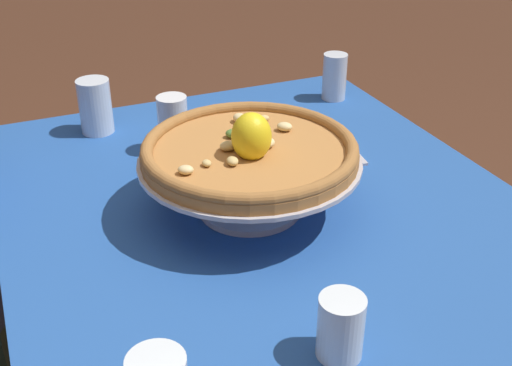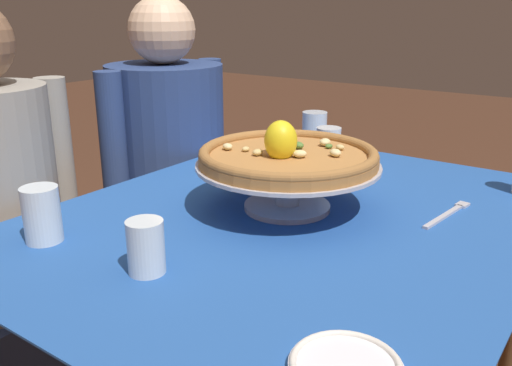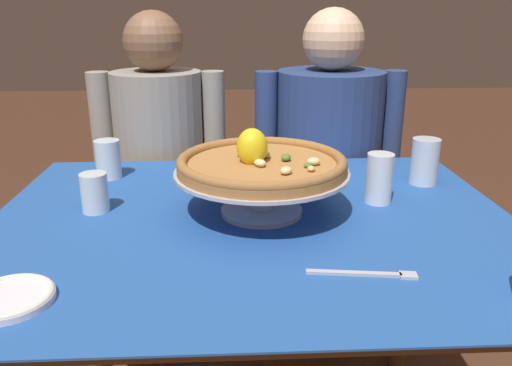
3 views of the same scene
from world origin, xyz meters
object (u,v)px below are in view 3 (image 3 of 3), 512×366
(pizza_stand, at_px, (262,183))
(side_plate, at_px, (10,298))
(water_glass_side_right, at_px, (379,181))
(diner_left, at_px, (163,191))
(pizza, at_px, (261,162))
(water_glass_back_right, at_px, (424,164))
(water_glass_side_left, at_px, (95,195))
(water_glass_back_left, at_px, (108,161))
(diner_right, at_px, (327,180))
(dinner_fork, at_px, (368,274))

(pizza_stand, xyz_separation_m, side_plate, (-0.45, -0.37, -0.07))
(water_glass_side_right, xyz_separation_m, diner_left, (-0.63, 0.60, -0.23))
(pizza, xyz_separation_m, water_glass_side_right, (0.30, 0.06, -0.07))
(pizza_stand, height_order, water_glass_back_right, water_glass_back_right)
(water_glass_side_right, bearing_deg, water_glass_side_left, -177.87)
(pizza_stand, relative_size, water_glass_back_left, 3.70)
(diner_right, bearing_deg, pizza_stand, -113.49)
(pizza, bearing_deg, diner_right, 66.45)
(side_plate, bearing_deg, water_glass_side_left, 83.70)
(water_glass_side_left, distance_m, side_plate, 0.41)
(water_glass_back_left, height_order, side_plate, water_glass_back_left)
(pizza_stand, height_order, water_glass_back_left, water_glass_back_left)
(water_glass_back_right, bearing_deg, water_glass_back_left, 173.85)
(diner_left, bearing_deg, water_glass_back_right, -30.13)
(water_glass_side_left, relative_size, diner_right, 0.08)
(water_glass_back_right, relative_size, diner_right, 0.10)
(water_glass_back_left, height_order, diner_right, diner_right)
(pizza_stand, distance_m, diner_left, 0.78)
(pizza_stand, relative_size, diner_right, 0.33)
(pizza_stand, xyz_separation_m, water_glass_side_right, (0.30, 0.06, -0.02))
(dinner_fork, relative_size, diner_left, 0.17)
(side_plate, height_order, dinner_fork, side_plate)
(side_plate, bearing_deg, dinner_fork, 5.44)
(pizza_stand, xyz_separation_m, dinner_fork, (0.18, -0.31, -0.07))
(water_glass_back_left, xyz_separation_m, diner_left, (0.10, 0.37, -0.23))
(diner_left, bearing_deg, water_glass_side_left, -96.59)
(pizza_stand, distance_m, water_glass_side_right, 0.31)
(dinner_fork, height_order, diner_left, diner_left)
(pizza_stand, distance_m, water_glass_back_right, 0.51)
(water_glass_back_right, distance_m, water_glass_side_right, 0.22)
(water_glass_back_right, bearing_deg, diner_left, 149.87)
(water_glass_side_left, height_order, dinner_fork, water_glass_side_left)
(dinner_fork, bearing_deg, side_plate, -174.56)
(pizza, distance_m, diner_left, 0.80)
(pizza_stand, relative_size, water_glass_back_right, 3.20)
(water_glass_back_right, xyz_separation_m, dinner_fork, (-0.29, -0.51, -0.05))
(water_glass_side_left, xyz_separation_m, water_glass_side_right, (0.70, 0.03, 0.01))
(pizza, xyz_separation_m, diner_left, (-0.33, 0.66, -0.30))
(water_glass_back_left, height_order, dinner_fork, water_glass_back_left)
(water_glass_back_right, relative_size, diner_left, 0.11)
(water_glass_side_left, distance_m, diner_left, 0.67)
(pizza_stand, height_order, diner_right, diner_right)
(side_plate, distance_m, dinner_fork, 0.63)
(side_plate, xyz_separation_m, diner_left, (0.12, 1.03, -0.18))
(pizza_stand, height_order, side_plate, pizza_stand)
(pizza, relative_size, diner_left, 0.32)
(pizza, bearing_deg, pizza_stand, -27.62)
(water_glass_back_left, height_order, water_glass_side_left, water_glass_back_left)
(water_glass_back_left, xyz_separation_m, dinner_fork, (0.60, -0.60, -0.05))
(water_glass_side_right, bearing_deg, pizza_stand, -168.85)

